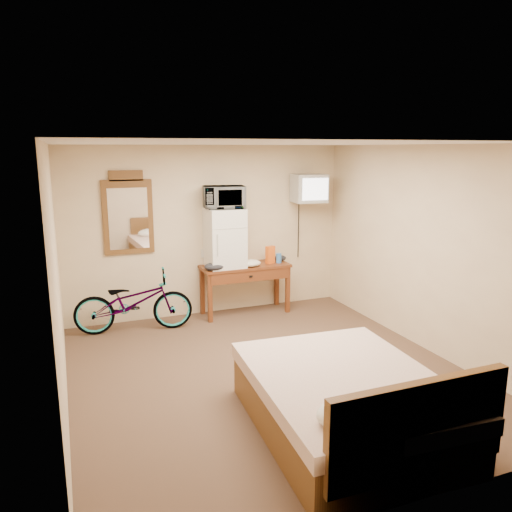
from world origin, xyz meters
name	(u,v)px	position (x,y,z in m)	size (l,w,h in m)	color
room	(269,264)	(0.00, 0.00, 1.25)	(4.60, 4.64, 2.50)	#513928
desk	(246,273)	(0.48, 2.00, 0.63)	(1.32, 0.51, 0.75)	#613015
mini_fridge	(225,238)	(0.17, 2.05, 1.18)	(0.53, 0.52, 0.86)	white
microwave	(224,197)	(0.17, 2.05, 1.77)	(0.58, 0.39, 0.32)	white
snack_bag	(270,255)	(0.88, 2.01, 0.88)	(0.13, 0.08, 0.26)	#E65C14
blue_cup	(279,258)	(1.01, 1.99, 0.82)	(0.08, 0.08, 0.15)	#3975C4
cloth_cream	(250,263)	(0.51, 1.91, 0.80)	(0.33, 0.25, 0.10)	white
cloth_dark_a	(215,266)	(-0.04, 1.88, 0.81)	(0.30, 0.23, 0.11)	black
cloth_dark_b	(280,258)	(1.08, 2.09, 0.79)	(0.19, 0.16, 0.09)	black
crt_television	(309,188)	(1.51, 2.02, 1.86)	(0.52, 0.60, 0.42)	black
wall_mirror	(128,214)	(-1.15, 2.27, 1.56)	(0.68, 0.04, 1.16)	brown
bicycle	(134,302)	(-1.19, 1.87, 0.41)	(0.55, 1.57, 0.83)	black
bed	(350,402)	(0.19, -1.37, 0.29)	(1.64, 2.11, 0.90)	brown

